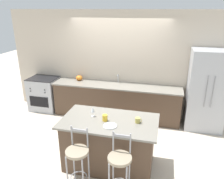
{
  "coord_description": "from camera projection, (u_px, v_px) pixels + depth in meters",
  "views": [
    {
      "loc": [
        1.17,
        -4.74,
        2.71
      ],
      "look_at": [
        0.13,
        -0.58,
        1.12
      ],
      "focal_mm": 35.0,
      "sensor_mm": 36.0,
      "label": 1
    }
  ],
  "objects": [
    {
      "name": "ground_plane",
      "position": [
        113.0,
        123.0,
        5.52
      ],
      "size": [
        18.0,
        18.0,
        0.0
      ],
      "primitive_type": "plane",
      "color": "beige"
    },
    {
      "name": "wall_back",
      "position": [
        119.0,
        64.0,
        5.67
      ],
      "size": [
        6.0,
        0.07,
        2.7
      ],
      "color": "beige",
      "rests_on": "ground_plane"
    },
    {
      "name": "back_counter",
      "position": [
        116.0,
        101.0,
        5.7
      ],
      "size": [
        3.28,
        0.67,
        0.89
      ],
      "color": "#4C3828",
      "rests_on": "ground_plane"
    },
    {
      "name": "sink_faucet",
      "position": [
        118.0,
        77.0,
        5.68
      ],
      "size": [
        0.02,
        0.13,
        0.22
      ],
      "color": "#ADAFB5",
      "rests_on": "back_counter"
    },
    {
      "name": "kitchen_island",
      "position": [
        109.0,
        143.0,
        3.89
      ],
      "size": [
        1.66,
        0.94,
        0.92
      ],
      "color": "#4C3828",
      "rests_on": "ground_plane"
    },
    {
      "name": "refrigerator",
      "position": [
        206.0,
        91.0,
        5.01
      ],
      "size": [
        0.83,
        0.69,
        1.88
      ],
      "color": "#ADAFB5",
      "rests_on": "ground_plane"
    },
    {
      "name": "oven_range",
      "position": [
        45.0,
        94.0,
        6.15
      ],
      "size": [
        0.76,
        0.65,
        0.92
      ],
      "color": "#ADAFB5",
      "rests_on": "ground_plane"
    },
    {
      "name": "bar_stool_near",
      "position": [
        78.0,
        158.0,
        3.33
      ],
      "size": [
        0.35,
        0.35,
        1.05
      ],
      "color": "#99999E",
      "rests_on": "ground_plane"
    },
    {
      "name": "bar_stool_far",
      "position": [
        120.0,
        165.0,
        3.18
      ],
      "size": [
        0.35,
        0.35,
        1.05
      ],
      "color": "#99999E",
      "rests_on": "ground_plane"
    },
    {
      "name": "dinner_plate",
      "position": [
        110.0,
        126.0,
        3.54
      ],
      "size": [
        0.23,
        0.23,
        0.02
      ],
      "color": "white",
      "rests_on": "kitchen_island"
    },
    {
      "name": "wine_glass",
      "position": [
        93.0,
        110.0,
        3.83
      ],
      "size": [
        0.06,
        0.06,
        0.18
      ],
      "color": "white",
      "rests_on": "kitchen_island"
    },
    {
      "name": "coffee_mug",
      "position": [
        138.0,
        120.0,
        3.64
      ],
      "size": [
        0.12,
        0.09,
        0.09
      ],
      "color": "#C1B251",
      "rests_on": "kitchen_island"
    },
    {
      "name": "tumbler_cup",
      "position": [
        105.0,
        118.0,
        3.7
      ],
      "size": [
        0.09,
        0.09,
        0.11
      ],
      "color": "gold",
      "rests_on": "kitchen_island"
    },
    {
      "name": "pumpkin_decoration",
      "position": [
        79.0,
        78.0,
        5.87
      ],
      "size": [
        0.17,
        0.17,
        0.16
      ],
      "color": "orange",
      "rests_on": "back_counter"
    }
  ]
}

